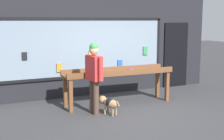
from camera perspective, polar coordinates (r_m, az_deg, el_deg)
ground_plane at (r=7.36m, az=4.84°, el=-8.19°), size 40.00×40.00×0.00m
shopfront_facade at (r=9.19m, az=-2.51°, el=5.36°), size 7.50×0.29×3.21m
display_table_main at (r=8.11m, az=1.10°, el=-0.92°), size 2.93×0.72×0.95m
person_browsing at (r=7.22m, az=-3.31°, el=-0.52°), size 0.29×0.66×1.67m
small_dog at (r=7.32m, az=-0.57°, el=-6.02°), size 0.38×0.60×0.41m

